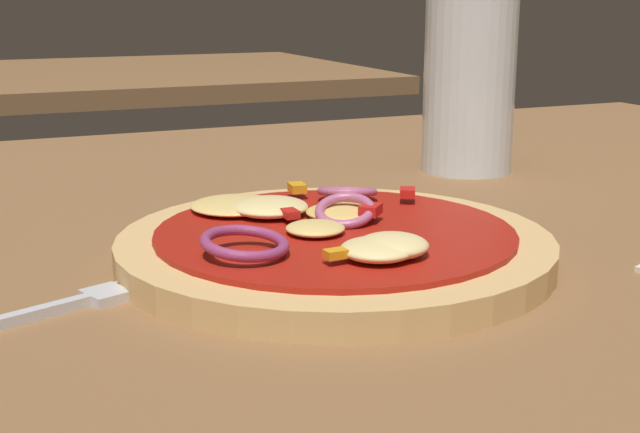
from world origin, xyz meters
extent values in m
cube|color=brown|center=(0.00, 0.00, 0.02)|extent=(1.16, 0.92, 0.03)
cylinder|color=tan|center=(-0.05, -0.02, 0.04)|extent=(0.23, 0.23, 0.01)
cylinder|color=#A81C11|center=(-0.05, -0.02, 0.05)|extent=(0.19, 0.19, 0.00)
ellipsoid|color=#F4DB8E|center=(-0.04, -0.08, 0.05)|extent=(0.03, 0.03, 0.01)
ellipsoid|color=#E5BC60|center=(-0.03, 0.00, 0.05)|extent=(0.04, 0.04, 0.01)
ellipsoid|color=#EFCC72|center=(-0.08, 0.04, 0.05)|extent=(0.05, 0.05, 0.01)
ellipsoid|color=#F4DB8E|center=(-0.05, -0.08, 0.05)|extent=(0.04, 0.04, 0.01)
ellipsoid|color=#F4DB8E|center=(-0.07, 0.02, 0.05)|extent=(0.04, 0.04, 0.01)
ellipsoid|color=#EFCC72|center=(-0.06, -0.02, 0.05)|extent=(0.03, 0.03, 0.01)
torus|color=#B25984|center=(-0.03, -0.01, 0.05)|extent=(0.05, 0.05, 0.02)
torus|color=#93386B|center=(-0.11, -0.05, 0.05)|extent=(0.06, 0.06, 0.01)
torus|color=#B25984|center=(-0.01, 0.03, 0.05)|extent=(0.05, 0.05, 0.01)
cube|color=orange|center=(-0.07, -0.08, 0.05)|extent=(0.01, 0.01, 0.00)
cube|color=red|center=(-0.02, -0.02, 0.05)|extent=(0.02, 0.02, 0.01)
cube|color=red|center=(-0.06, 0.00, 0.05)|extent=(0.01, 0.01, 0.00)
cube|color=orange|center=(-0.04, 0.05, 0.05)|extent=(0.01, 0.01, 0.01)
cube|color=red|center=(0.02, 0.02, 0.05)|extent=(0.01, 0.02, 0.01)
cube|color=silver|center=(-0.17, -0.03, 0.03)|extent=(0.02, 0.02, 0.01)
cube|color=silver|center=(-0.14, -0.03, 0.03)|extent=(0.04, 0.02, 0.00)
cube|color=silver|center=(-0.14, -0.03, 0.03)|extent=(0.04, 0.02, 0.00)
cube|color=silver|center=(-0.14, -0.02, 0.03)|extent=(0.04, 0.02, 0.00)
cube|color=silver|center=(-0.15, -0.02, 0.03)|extent=(0.04, 0.02, 0.00)
cylinder|color=silver|center=(0.15, 0.16, 0.10)|extent=(0.07, 0.07, 0.14)
cylinder|color=gold|center=(0.15, 0.16, 0.08)|extent=(0.06, 0.06, 0.11)
cylinder|color=white|center=(0.15, 0.16, 0.15)|extent=(0.06, 0.06, 0.02)
cube|color=brown|center=(0.09, 1.21, 0.02)|extent=(0.86, 0.67, 0.03)
camera|label=1|loc=(-0.23, -0.43, 0.17)|focal=49.10mm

